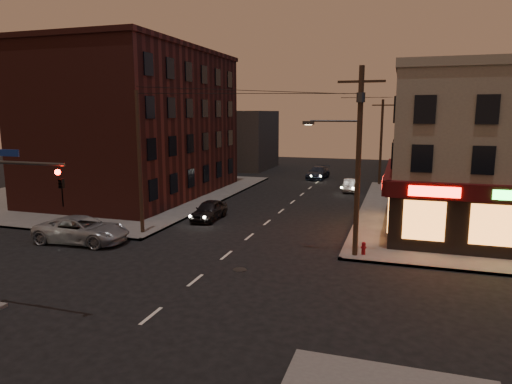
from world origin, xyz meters
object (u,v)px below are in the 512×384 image
at_px(sedan_near, 209,210).
at_px(sedan_far, 318,173).
at_px(suv_cross, 82,230).
at_px(sedan_mid, 350,185).
at_px(fire_hydrant, 364,248).

height_order(sedan_near, sedan_far, sedan_far).
xyz_separation_m(suv_cross, sedan_near, (4.91, 7.91, -0.08)).
height_order(sedan_mid, fire_hydrant, sedan_mid).
height_order(sedan_far, fire_hydrant, sedan_far).
xyz_separation_m(sedan_near, fire_hydrant, (11.57, -5.62, -0.17)).
height_order(suv_cross, fire_hydrant, suv_cross).
xyz_separation_m(sedan_near, sedan_mid, (8.55, 15.50, -0.09)).
relative_size(suv_cross, sedan_far, 1.14).
bearing_deg(fire_hydrant, sedan_far, 104.83).
xyz_separation_m(sedan_far, fire_hydrant, (7.66, -28.95, -0.19)).
relative_size(sedan_mid, fire_hydrant, 5.25).
bearing_deg(fire_hydrant, sedan_near, 154.09).
xyz_separation_m(suv_cross, sedan_mid, (13.46, 23.41, -0.18)).
bearing_deg(sedan_far, fire_hydrant, -70.76).
distance_m(sedan_near, fire_hydrant, 12.86).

